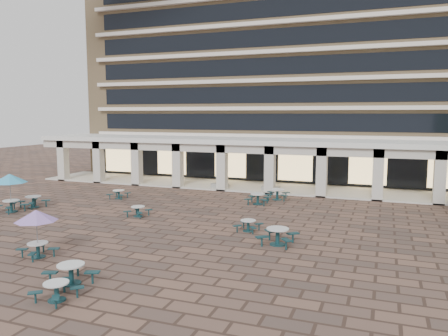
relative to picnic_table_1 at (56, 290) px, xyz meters
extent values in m
plane|color=brown|center=(-0.31, 10.66, -0.40)|extent=(120.00, 120.00, 0.00)
cube|color=tan|center=(-0.31, 36.16, 10.60)|extent=(40.00, 15.00, 22.00)
cube|color=beige|center=(-0.31, 28.41, 4.10)|extent=(36.80, 0.50, 0.35)
cube|color=black|center=(-0.31, 28.64, 5.40)|extent=(35.20, 0.05, 1.60)
cube|color=beige|center=(-0.31, 28.41, 6.70)|extent=(36.80, 0.50, 0.35)
cube|color=black|center=(-0.31, 28.64, 8.00)|extent=(35.20, 0.05, 1.60)
cube|color=beige|center=(-0.31, 28.41, 9.30)|extent=(36.80, 0.50, 0.35)
cube|color=black|center=(-0.31, 28.64, 10.60)|extent=(35.20, 0.05, 1.60)
cube|color=beige|center=(-0.31, 28.41, 11.90)|extent=(36.80, 0.50, 0.35)
cube|color=black|center=(-0.31, 28.64, 13.20)|extent=(35.20, 0.05, 1.60)
cube|color=beige|center=(-0.31, 28.41, 14.50)|extent=(36.80, 0.50, 0.35)
cube|color=black|center=(-0.31, 28.64, 15.80)|extent=(35.20, 0.05, 1.60)
cube|color=white|center=(-0.31, 25.66, 3.80)|extent=(42.00, 6.60, 0.40)
cube|color=beige|center=(-0.31, 22.81, 3.35)|extent=(42.00, 0.30, 0.90)
cube|color=black|center=(-0.31, 28.36, 1.40)|extent=(38.00, 0.15, 3.20)
cube|color=beige|center=(-0.31, 25.66, -0.34)|extent=(42.00, 6.00, 0.12)
cube|color=beige|center=(-19.31, 23.06, 1.60)|extent=(0.80, 0.80, 4.00)
cube|color=beige|center=(-15.09, 23.06, 1.60)|extent=(0.80, 0.80, 4.00)
cube|color=beige|center=(-10.87, 23.06, 1.60)|extent=(0.80, 0.80, 4.00)
cube|color=beige|center=(-6.65, 23.06, 1.60)|extent=(0.80, 0.80, 4.00)
cube|color=beige|center=(-2.42, 23.06, 1.60)|extent=(0.80, 0.80, 4.00)
cube|color=beige|center=(1.80, 23.06, 1.60)|extent=(0.80, 0.80, 4.00)
cube|color=beige|center=(6.02, 23.06, 1.60)|extent=(0.80, 0.80, 4.00)
cube|color=beige|center=(10.24, 23.06, 1.60)|extent=(0.80, 0.80, 4.00)
cube|color=beige|center=(14.46, 23.06, 1.60)|extent=(0.80, 0.80, 4.00)
cube|color=#FFD88C|center=(-16.31, 28.21, 1.20)|extent=(3.20, 0.08, 2.40)
cube|color=#FFD88C|center=(-9.91, 28.21, 1.20)|extent=(3.20, 0.08, 2.40)
cube|color=#FFD88C|center=(-3.51, 28.21, 1.20)|extent=(3.20, 0.08, 2.40)
cube|color=#FFD88C|center=(2.89, 28.21, 1.20)|extent=(3.20, 0.08, 2.40)
cube|color=#FFD88C|center=(9.29, 28.21, 1.20)|extent=(3.20, 0.08, 2.40)
cylinder|color=#143C3D|center=(0.00, 0.00, -0.38)|extent=(0.62, 0.62, 0.04)
cylinder|color=#143C3D|center=(0.00, 0.00, -0.11)|extent=(0.16, 0.16, 0.58)
cylinder|color=silver|center=(0.00, 0.00, 0.25)|extent=(0.88, 0.88, 0.04)
cube|color=#143C3D|center=(0.53, 0.44, -0.01)|extent=(0.53, 0.50, 0.04)
cylinder|color=#143C3D|center=(0.53, 0.44, -0.21)|extent=(0.07, 0.07, 0.37)
cube|color=#143C3D|center=(-0.44, 0.53, -0.01)|extent=(0.50, 0.53, 0.04)
cylinder|color=#143C3D|center=(-0.44, 0.53, -0.21)|extent=(0.07, 0.07, 0.37)
cube|color=#143C3D|center=(-0.53, -0.44, -0.01)|extent=(0.53, 0.50, 0.04)
cylinder|color=#143C3D|center=(-0.53, -0.44, -0.21)|extent=(0.07, 0.07, 0.37)
cube|color=#143C3D|center=(0.44, -0.53, -0.01)|extent=(0.50, 0.53, 0.04)
cylinder|color=#143C3D|center=(0.44, -0.53, -0.21)|extent=(0.07, 0.07, 0.37)
cylinder|color=#143C3D|center=(-0.55, 1.43, -0.38)|extent=(0.73, 0.73, 0.04)
cylinder|color=#143C3D|center=(-0.55, 1.43, -0.05)|extent=(0.19, 0.19, 0.69)
cylinder|color=silver|center=(-0.55, 1.43, 0.36)|extent=(1.05, 1.05, 0.05)
cube|color=#143C3D|center=(0.21, 1.74, 0.06)|extent=(0.64, 0.48, 0.05)
cylinder|color=#143C3D|center=(0.21, 1.74, -0.18)|extent=(0.08, 0.08, 0.44)
cube|color=#143C3D|center=(-0.85, 2.19, 0.06)|extent=(0.48, 0.64, 0.05)
cylinder|color=#143C3D|center=(-0.85, 2.19, -0.18)|extent=(0.08, 0.08, 0.44)
cube|color=#143C3D|center=(-1.30, 1.13, 0.06)|extent=(0.64, 0.48, 0.05)
cylinder|color=#143C3D|center=(-1.30, 1.13, -0.18)|extent=(0.08, 0.08, 0.44)
cube|color=#143C3D|center=(-0.25, 0.68, 0.06)|extent=(0.48, 0.64, 0.05)
cylinder|color=#143C3D|center=(-0.25, 0.68, -0.18)|extent=(0.08, 0.08, 0.44)
cylinder|color=#143C3D|center=(-12.81, 10.29, -0.38)|extent=(0.74, 0.74, 0.04)
cylinder|color=#143C3D|center=(-12.81, 10.29, -0.05)|extent=(0.19, 0.19, 0.70)
cylinder|color=silver|center=(-12.81, 10.29, 0.38)|extent=(1.06, 1.06, 0.05)
cube|color=#143C3D|center=(-12.13, 10.76, 0.07)|extent=(0.65, 0.57, 0.05)
cylinder|color=#143C3D|center=(-12.13, 10.76, -0.18)|extent=(0.08, 0.08, 0.45)
cube|color=#143C3D|center=(-13.28, 10.98, 0.07)|extent=(0.57, 0.65, 0.05)
cylinder|color=#143C3D|center=(-13.28, 10.98, -0.18)|extent=(0.08, 0.08, 0.45)
cube|color=#143C3D|center=(-12.35, 9.61, 0.07)|extent=(0.57, 0.65, 0.05)
cylinder|color=#143C3D|center=(-12.35, 9.61, -0.18)|extent=(0.08, 0.08, 0.45)
cylinder|color=gray|center=(-12.81, 10.29, 0.88)|extent=(0.05, 0.05, 2.55)
cone|color=#3BA7DB|center=(-12.81, 10.29, 1.88)|extent=(2.23, 2.23, 0.58)
cylinder|color=#143C3D|center=(-4.10, 12.12, -0.38)|extent=(0.61, 0.61, 0.04)
cylinder|color=#143C3D|center=(-4.10, 12.12, -0.11)|extent=(0.16, 0.16, 0.58)
cylinder|color=silver|center=(-4.10, 12.12, 0.24)|extent=(0.88, 0.88, 0.04)
cube|color=#143C3D|center=(-3.59, 12.57, -0.01)|extent=(0.53, 0.50, 0.04)
cylinder|color=#143C3D|center=(-3.59, 12.57, -0.21)|extent=(0.07, 0.07, 0.37)
cube|color=#143C3D|center=(-4.55, 12.63, -0.01)|extent=(0.50, 0.53, 0.04)
cylinder|color=#143C3D|center=(-4.55, 12.63, -0.21)|extent=(0.07, 0.07, 0.37)
cube|color=#143C3D|center=(-4.61, 11.67, -0.01)|extent=(0.53, 0.50, 0.04)
cylinder|color=#143C3D|center=(-4.61, 11.67, -0.21)|extent=(0.07, 0.07, 0.37)
cube|color=#143C3D|center=(-3.65, 11.61, -0.01)|extent=(0.50, 0.53, 0.04)
cylinder|color=#143C3D|center=(-3.65, 11.61, -0.21)|extent=(0.07, 0.07, 0.37)
cylinder|color=#143C3D|center=(-4.12, 3.49, -0.38)|extent=(0.64, 0.64, 0.04)
cylinder|color=#143C3D|center=(-4.12, 3.49, -0.10)|extent=(0.16, 0.16, 0.60)
cylinder|color=silver|center=(-4.12, 3.49, 0.27)|extent=(0.91, 0.91, 0.05)
cube|color=#143C3D|center=(-3.47, 3.78, 0.00)|extent=(0.56, 0.44, 0.05)
cylinder|color=#143C3D|center=(-3.47, 3.78, -0.21)|extent=(0.07, 0.07, 0.38)
cube|color=#143C3D|center=(-4.41, 4.14, 0.00)|extent=(0.44, 0.56, 0.05)
cylinder|color=#143C3D|center=(-4.41, 4.14, -0.21)|extent=(0.07, 0.07, 0.38)
cube|color=#143C3D|center=(-4.76, 3.20, 0.00)|extent=(0.56, 0.44, 0.05)
cylinder|color=#143C3D|center=(-4.76, 3.20, -0.21)|extent=(0.07, 0.07, 0.38)
cube|color=#143C3D|center=(-3.82, 2.84, 0.00)|extent=(0.44, 0.56, 0.05)
cylinder|color=#143C3D|center=(-3.82, 2.84, -0.21)|extent=(0.07, 0.07, 0.38)
cylinder|color=gray|center=(-4.12, 3.49, 0.69)|extent=(0.05, 0.05, 2.18)
cone|color=#9A73C7|center=(-4.12, 3.49, 1.56)|extent=(1.91, 1.91, 0.50)
cylinder|color=#143C3D|center=(5.77, 9.23, -0.38)|extent=(0.79, 0.79, 0.05)
cylinder|color=#143C3D|center=(5.77, 9.23, -0.03)|extent=(0.20, 0.20, 0.75)
cylinder|color=silver|center=(5.77, 9.23, 0.43)|extent=(1.13, 1.13, 0.06)
cube|color=#143C3D|center=(6.43, 9.82, 0.10)|extent=(0.68, 0.65, 0.06)
cylinder|color=#143C3D|center=(6.43, 9.82, -0.16)|extent=(0.09, 0.09, 0.47)
cube|color=#143C3D|center=(5.18, 9.89, 0.10)|extent=(0.65, 0.68, 0.06)
cylinder|color=#143C3D|center=(5.18, 9.89, -0.16)|extent=(0.09, 0.09, 0.47)
cube|color=#143C3D|center=(5.11, 8.65, 0.10)|extent=(0.68, 0.65, 0.06)
cylinder|color=#143C3D|center=(5.11, 8.65, -0.16)|extent=(0.09, 0.09, 0.47)
cube|color=#143C3D|center=(6.35, 8.57, 0.10)|extent=(0.65, 0.68, 0.06)
cylinder|color=#143C3D|center=(6.35, 8.57, -0.16)|extent=(0.09, 0.09, 0.47)
cylinder|color=#143C3D|center=(-12.50, 11.94, -0.38)|extent=(0.75, 0.75, 0.04)
cylinder|color=#143C3D|center=(-12.50, 11.94, -0.05)|extent=(0.19, 0.19, 0.70)
cylinder|color=silver|center=(-12.50, 11.94, 0.38)|extent=(1.07, 1.07, 0.05)
cube|color=#143C3D|center=(-11.82, 12.42, 0.07)|extent=(0.65, 0.58, 0.05)
cylinder|color=#143C3D|center=(-11.82, 12.42, -0.17)|extent=(0.09, 0.09, 0.45)
cube|color=#143C3D|center=(-12.98, 12.62, 0.07)|extent=(0.58, 0.65, 0.05)
cylinder|color=#143C3D|center=(-12.98, 12.62, -0.17)|extent=(0.09, 0.09, 0.45)
cube|color=#143C3D|center=(-13.18, 11.46, 0.07)|extent=(0.65, 0.58, 0.05)
cylinder|color=#143C3D|center=(-13.18, 11.46, -0.17)|extent=(0.09, 0.09, 0.45)
cube|color=#143C3D|center=(-12.03, 11.26, 0.07)|extent=(0.58, 0.65, 0.05)
cylinder|color=#143C3D|center=(-12.03, 11.26, -0.17)|extent=(0.09, 0.09, 0.45)
cylinder|color=#143C3D|center=(2.08, 18.49, -0.38)|extent=(0.73, 0.73, 0.04)
cylinder|color=#143C3D|center=(2.08, 18.49, -0.05)|extent=(0.19, 0.19, 0.69)
cylinder|color=silver|center=(2.08, 18.49, 0.37)|extent=(1.05, 1.05, 0.05)
cube|color=#143C3D|center=(2.63, 19.10, 0.06)|extent=(0.60, 0.63, 0.05)
cylinder|color=#143C3D|center=(2.63, 19.10, -0.18)|extent=(0.08, 0.08, 0.44)
cube|color=#143C3D|center=(1.47, 19.03, 0.06)|extent=(0.63, 0.60, 0.05)
cylinder|color=#143C3D|center=(1.47, 19.03, -0.18)|extent=(0.08, 0.08, 0.44)
cube|color=#143C3D|center=(1.54, 17.87, 0.06)|extent=(0.60, 0.63, 0.05)
cylinder|color=#143C3D|center=(1.54, 17.87, -0.18)|extent=(0.08, 0.08, 0.44)
cube|color=#143C3D|center=(2.70, 17.94, 0.06)|extent=(0.63, 0.60, 0.05)
cylinder|color=#143C3D|center=(2.70, 17.94, -0.18)|extent=(0.08, 0.08, 0.44)
cylinder|color=#143C3D|center=(3.62, 11.16, -0.38)|extent=(0.60, 0.60, 0.03)
cylinder|color=#143C3D|center=(3.62, 11.16, -0.12)|extent=(0.15, 0.15, 0.56)
cylinder|color=silver|center=(3.62, 11.16, 0.23)|extent=(0.86, 0.86, 0.04)
cube|color=#143C3D|center=(4.13, 11.59, -0.02)|extent=(0.51, 0.49, 0.04)
cylinder|color=#143C3D|center=(4.13, 11.59, -0.22)|extent=(0.07, 0.07, 0.36)
cube|color=#143C3D|center=(3.19, 11.67, -0.02)|extent=(0.49, 0.51, 0.04)
cylinder|color=#143C3D|center=(3.19, 11.67, -0.22)|extent=(0.07, 0.07, 0.36)
cube|color=#143C3D|center=(3.11, 10.73, -0.02)|extent=(0.51, 0.49, 0.04)
cylinder|color=#143C3D|center=(3.11, 10.73, -0.22)|extent=(0.07, 0.07, 0.36)
cube|color=#143C3D|center=(4.05, 10.65, -0.02)|extent=(0.49, 0.51, 0.04)
cylinder|color=#143C3D|center=(4.05, 10.65, -0.22)|extent=(0.07, 0.07, 0.36)
cylinder|color=#143C3D|center=(-8.70, 16.80, -0.38)|extent=(0.63, 0.63, 0.04)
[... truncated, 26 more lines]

